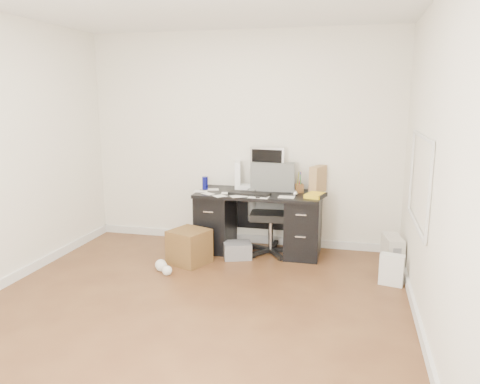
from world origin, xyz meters
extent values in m
plane|color=#4C2B18|center=(0.00, 0.00, 0.00)|extent=(4.00, 4.00, 0.00)
cube|color=silver|center=(0.00, 2.00, 1.35)|extent=(4.00, 0.02, 2.70)
cube|color=silver|center=(0.00, -2.00, 1.35)|extent=(4.00, 0.02, 2.70)
cube|color=silver|center=(2.00, 0.00, 1.35)|extent=(0.02, 4.00, 2.70)
cube|color=silver|center=(0.00, 1.99, 0.05)|extent=(4.00, 0.03, 0.10)
cube|color=silver|center=(1.99, 0.00, 0.05)|extent=(0.03, 4.00, 0.10)
cube|color=silver|center=(-1.99, 0.00, 0.05)|extent=(0.03, 4.00, 0.10)
cube|color=black|center=(0.30, 1.65, 0.73)|extent=(1.50, 0.70, 0.04)
cube|color=black|center=(-0.25, 1.65, 0.35)|extent=(0.40, 0.60, 0.71)
cube|color=black|center=(0.85, 1.65, 0.35)|extent=(0.40, 0.60, 0.71)
cube|color=black|center=(0.30, 1.98, 0.45)|extent=(0.70, 0.03, 0.51)
cube|color=black|center=(0.22, 1.49, 0.76)|extent=(0.51, 0.24, 0.03)
sphere|color=#B9B9BE|center=(0.76, 1.55, 0.78)|extent=(0.07, 0.07, 0.06)
cylinder|color=navy|center=(-0.39, 1.67, 0.83)|extent=(0.09, 0.09, 0.16)
cube|color=white|center=(-0.01, 1.85, 0.92)|extent=(0.20, 0.32, 0.34)
cube|color=#976B49|center=(0.99, 1.84, 0.91)|extent=(0.23, 0.31, 0.32)
cube|color=yellow|center=(0.99, 1.54, 0.77)|extent=(0.26, 0.30, 0.04)
cube|color=beige|center=(1.86, 1.37, 0.19)|extent=(0.23, 0.41, 0.39)
cube|color=silver|center=(1.83, 0.95, 0.16)|extent=(0.27, 0.22, 0.32)
cube|color=#483315|center=(-0.40, 1.06, 0.20)|extent=(0.51, 0.51, 0.39)
cube|color=slate|center=(0.10, 1.36, 0.09)|extent=(0.39, 0.36, 0.19)
camera|label=1|loc=(1.39, -3.80, 1.91)|focal=35.00mm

